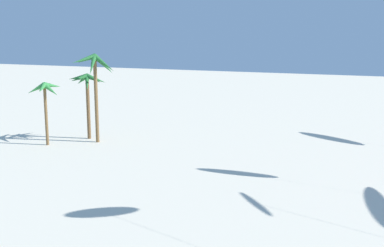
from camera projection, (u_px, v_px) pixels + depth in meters
palm_tree_0 at (45, 93)px, 48.55m from camera, size 3.37×3.58×6.59m
palm_tree_1 at (94, 70)px, 49.53m from camera, size 4.98×4.75×9.43m
palm_tree_2 at (87, 84)px, 51.57m from camera, size 4.23×4.24×7.22m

